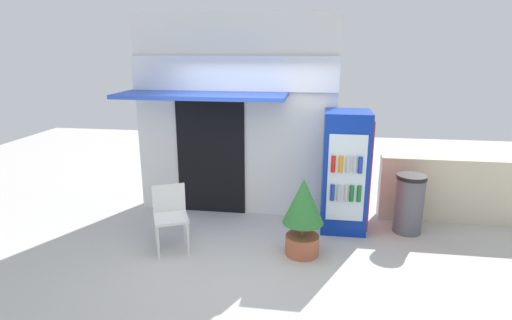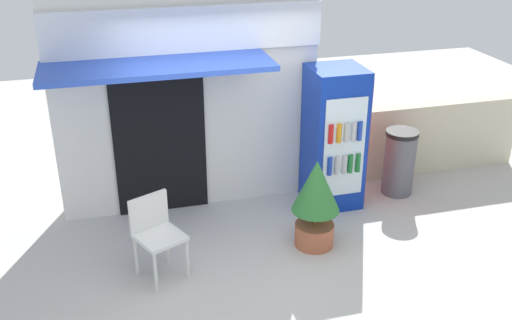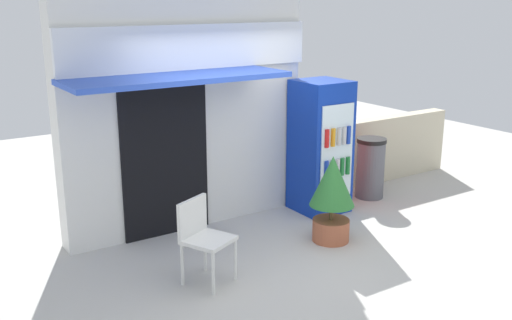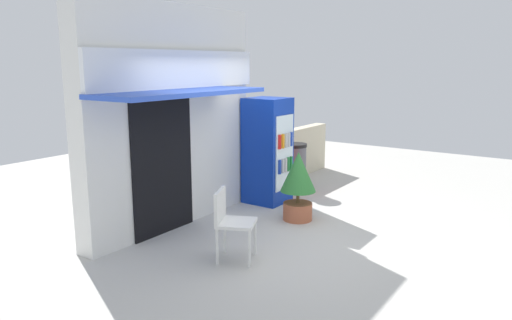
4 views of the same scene
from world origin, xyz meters
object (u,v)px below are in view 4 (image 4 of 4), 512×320
object	(u,v)px
trash_bin	(295,167)
plastic_chair	(230,219)
drink_cooler	(268,151)
potted_plant_near_shop	(298,181)

from	to	relation	value
trash_bin	plastic_chair	bearing A→B (deg)	-163.27
drink_cooler	trash_bin	bearing A→B (deg)	0.18
drink_cooler	plastic_chair	world-z (taller)	drink_cooler
plastic_chair	potted_plant_near_shop	size ratio (longest dim) A/B	0.82
plastic_chair	trash_bin	distance (m)	3.51
potted_plant_near_shop	trash_bin	xyz separation A→B (m)	(1.55, 0.94, -0.17)
potted_plant_near_shop	trash_bin	size ratio (longest dim) A/B	1.19
potted_plant_near_shop	drink_cooler	bearing A→B (deg)	58.00
potted_plant_near_shop	trash_bin	bearing A→B (deg)	31.32
plastic_chair	trash_bin	world-z (taller)	trash_bin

